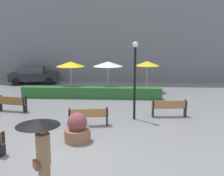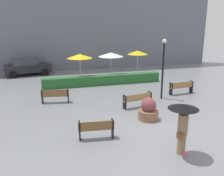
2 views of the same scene
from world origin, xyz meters
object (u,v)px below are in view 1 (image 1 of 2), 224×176
Objects in this scene: bench_far_right at (169,107)px; patio_umbrella_yellow at (70,64)px; lamp_post at (135,73)px; patio_umbrella_white at (108,64)px; pedestrian_with_umbrella at (41,143)px; bench_mid_center at (88,115)px; parked_car at (34,75)px; bench_far_left at (12,103)px; planter_pot at (77,129)px; patio_umbrella_yellow_far at (147,64)px.

bench_far_right is 0.77× the size of patio_umbrella_yellow.
patio_umbrella_white is at bearing 106.48° from lamp_post.
patio_umbrella_yellow reaches higher than bench_far_right.
lamp_post is at bearing 68.69° from pedestrian_with_umbrella.
bench_mid_center is 4.39m from bench_far_right.
patio_umbrella_yellow is at bearing -175.64° from patio_umbrella_white.
patio_umbrella_yellow reaches higher than bench_mid_center.
patio_umbrella_white is 8.36m from parked_car.
parked_car is (-2.02, 9.20, 0.31)m from bench_far_left.
patio_umbrella_white is at bearing 4.36° from patio_umbrella_yellow.
patio_umbrella_yellow is (-6.35, 5.28, 1.70)m from bench_far_right.
parked_car is at bearing 102.38° from bench_far_left.
patio_umbrella_yellow reaches higher than parked_car.
patio_umbrella_white is (2.71, 0.21, 0.00)m from patio_umbrella_yellow.
patio_umbrella_yellow is at bearing 103.57° from planter_pot.
bench_mid_center is at bearing -25.44° from bench_far_left.
pedestrian_with_umbrella is (-4.45, -7.22, 0.87)m from bench_far_right.
patio_umbrella_yellow_far is at bearing 81.08° from lamp_post.
bench_far_left is 7.33m from patio_umbrella_white.
lamp_post reaches higher than pedestrian_with_umbrella.
planter_pot reaches higher than bench_mid_center.
parked_car reaches higher than bench_far_left.
patio_umbrella_white is at bearing 123.51° from bench_far_right.
pedestrian_with_umbrella is at bearing -121.63° from bench_far_right.
patio_umbrella_yellow_far is (3.47, 10.27, 1.68)m from planter_pot.
patio_umbrella_yellow is 1.02× the size of patio_umbrella_yellow_far.
patio_umbrella_yellow is 0.55× the size of parked_car.
bench_mid_center is 1.90m from planter_pot.
patio_umbrella_yellow reaches higher than bench_far_left.
patio_umbrella_yellow_far is (3.73, 13.85, 0.78)m from pedestrian_with_umbrella.
pedestrian_with_umbrella reaches higher than planter_pot.
planter_pot is 4.31m from lamp_post.
parked_car is at bearing 130.94° from lamp_post.
patio_umbrella_yellow_far is at bearing 37.53° from bench_far_left.
bench_mid_center is at bearing -111.56° from patio_umbrella_yellow_far.
parked_car is at bearing 116.14° from planter_pot.
pedestrian_with_umbrella is at bearing -111.31° from lamp_post.
parked_car is (-8.88, 10.24, -1.59)m from lamp_post.
patio_umbrella_yellow_far reaches higher than bench_far_left.
bench_far_right is 0.78× the size of patio_umbrella_yellow_far.
bench_far_left is 0.74× the size of patio_umbrella_yellow_far.
patio_umbrella_yellow_far is 0.54× the size of parked_car.
pedestrian_with_umbrella is at bearing -93.65° from patio_umbrella_white.
lamp_post is at bearing -73.52° from patio_umbrella_white.
lamp_post reaches higher than bench_far_right.
planter_pot is at bearing -93.49° from patio_umbrella_white.
patio_umbrella_yellow_far is at bearing 68.44° from bench_mid_center.
bench_mid_center is 1.08× the size of bench_far_left.
planter_pot is 14.84m from parked_car.
bench_far_right is 8.73m from bench_far_left.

